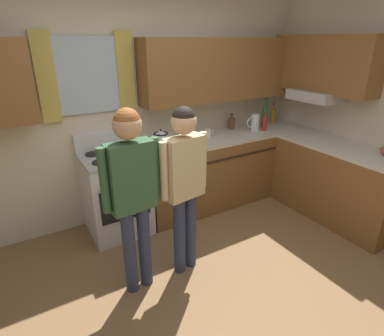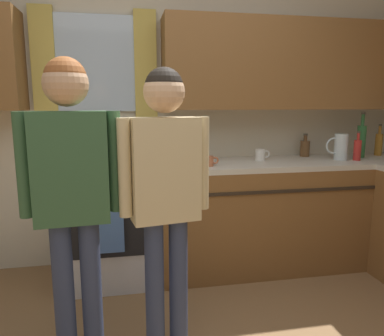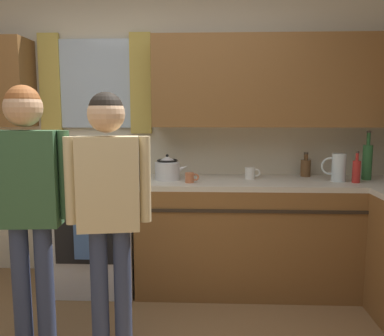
# 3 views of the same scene
# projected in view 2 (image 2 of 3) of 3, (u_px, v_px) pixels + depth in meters

# --- Properties ---
(back_wall_unit) EXTENTS (4.60, 0.42, 2.60)m
(back_wall_unit) POSITION_uv_depth(u_px,v_px,m) (159.00, 93.00, 3.00)
(back_wall_unit) COLOR beige
(back_wall_unit) RESTS_ON ground
(kitchen_counter_run) EXTENTS (2.33, 2.09, 0.90)m
(kitchen_counter_run) POSITION_uv_depth(u_px,v_px,m) (354.00, 225.00, 2.78)
(kitchen_counter_run) COLOR brown
(kitchen_counter_run) RESTS_ON ground
(stove_oven) EXTENTS (0.64, 0.67, 1.10)m
(stove_oven) POSITION_uv_depth(u_px,v_px,m) (111.00, 220.00, 2.84)
(stove_oven) COLOR silver
(stove_oven) RESTS_ON ground
(bottle_sauce_red) EXTENTS (0.06, 0.06, 0.25)m
(bottle_sauce_red) POSITION_uv_depth(u_px,v_px,m) (357.00, 149.00, 3.02)
(bottle_sauce_red) COLOR red
(bottle_sauce_red) RESTS_ON kitchen_counter_run
(bottle_oil_amber) EXTENTS (0.06, 0.06, 0.29)m
(bottle_oil_amber) POSITION_uv_depth(u_px,v_px,m) (379.00, 144.00, 3.31)
(bottle_oil_amber) COLOR #B27223
(bottle_oil_amber) RESTS_ON kitchen_counter_run
(bottle_wine_green) EXTENTS (0.08, 0.08, 0.39)m
(bottle_wine_green) POSITION_uv_depth(u_px,v_px,m) (361.00, 140.00, 3.19)
(bottle_wine_green) COLOR #2D6633
(bottle_wine_green) RESTS_ON kitchen_counter_run
(bottle_squat_brown) EXTENTS (0.08, 0.08, 0.21)m
(bottle_squat_brown) POSITION_uv_depth(u_px,v_px,m) (305.00, 148.00, 3.26)
(bottle_squat_brown) COLOR brown
(bottle_squat_brown) RESTS_ON kitchen_counter_run
(mug_ceramic_white) EXTENTS (0.13, 0.08, 0.09)m
(mug_ceramic_white) POSITION_uv_depth(u_px,v_px,m) (261.00, 155.00, 3.02)
(mug_ceramic_white) COLOR white
(mug_ceramic_white) RESTS_ON kitchen_counter_run
(cup_terracotta) EXTENTS (0.11, 0.07, 0.08)m
(cup_terracotta) POSITION_uv_depth(u_px,v_px,m) (210.00, 161.00, 2.75)
(cup_terracotta) COLOR #B76642
(cup_terracotta) RESTS_ON kitchen_counter_run
(stovetop_kettle) EXTENTS (0.27, 0.20, 0.21)m
(stovetop_kettle) POSITION_uv_depth(u_px,v_px,m) (182.00, 152.00, 2.84)
(stovetop_kettle) COLOR silver
(stovetop_kettle) RESTS_ON kitchen_counter_run
(water_pitcher) EXTENTS (0.19, 0.11, 0.22)m
(water_pitcher) POSITION_uv_depth(u_px,v_px,m) (340.00, 147.00, 3.05)
(water_pitcher) COLOR silver
(water_pitcher) RESTS_ON kitchen_counter_run
(adult_left) EXTENTS (0.49, 0.21, 1.59)m
(adult_left) POSITION_uv_depth(u_px,v_px,m) (71.00, 180.00, 1.79)
(adult_left) COLOR #2D3856
(adult_left) RESTS_ON ground
(adult_in_plaid) EXTENTS (0.48, 0.21, 1.55)m
(adult_in_plaid) POSITION_uv_depth(u_px,v_px,m) (165.00, 181.00, 1.88)
(adult_in_plaid) COLOR #2D3856
(adult_in_plaid) RESTS_ON ground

